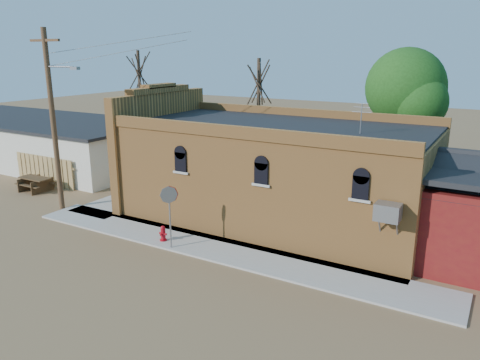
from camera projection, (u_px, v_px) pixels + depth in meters
The scene contains 14 objects.
ground at pixel (174, 250), 19.27m from camera, with size 120.00×120.00×0.00m, color brown.
sidewalk_south at pixel (216, 249), 19.28m from camera, with size 19.00×2.20×0.08m, color #9E9991.
sidewalk_west at pixel (152, 191), 27.31m from camera, with size 2.60×10.00×0.08m, color #9E9991.
brick_bar at pixel (270, 171), 22.43m from camera, with size 16.40×7.97×6.30m.
storage_building at pixel (36, 139), 34.72m from camera, with size 20.40×8.40×3.17m.
wood_fence at pixel (45, 171), 28.40m from camera, with size 5.20×0.10×1.80m, color #9A7545, non-canonical shape.
utility_pole at pixel (53, 117), 22.95m from camera, with size 3.12×0.26×9.00m.
tree_bare_near at pixel (259, 83), 29.98m from camera, with size 2.80×2.80×7.65m.
tree_bare_far at pixel (139, 72), 36.03m from camera, with size 2.80×2.80×8.16m.
tree_leafy at pixel (406, 88), 26.04m from camera, with size 4.40×4.40×8.15m.
fire_hydrant at pixel (163, 233), 19.91m from camera, with size 0.39×0.38×0.67m.
stop_sign at pixel (169, 201), 18.77m from camera, with size 0.51×0.59×2.64m.
trash_barrel at pixel (160, 188), 26.36m from camera, with size 0.49×0.49×0.76m, color #1C4B8E.
picnic_table at pixel (35, 182), 27.27m from camera, with size 1.96×1.52×0.81m.
Camera 1 is at (11.31, -14.03, 7.88)m, focal length 35.00 mm.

